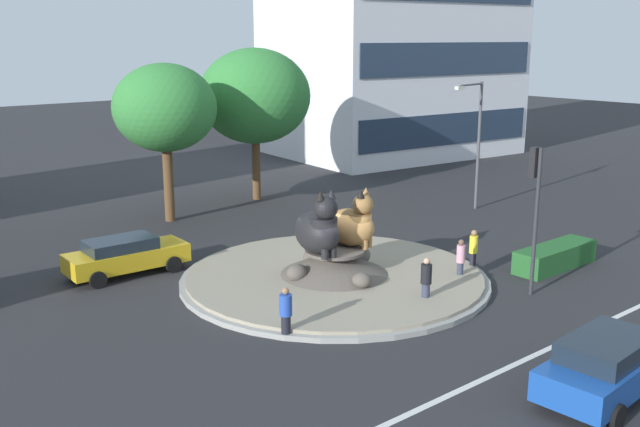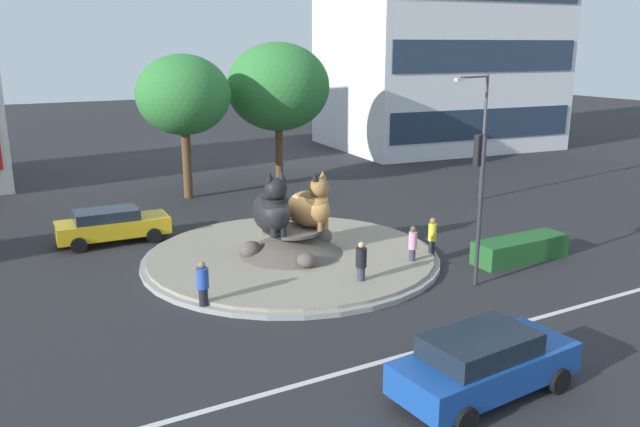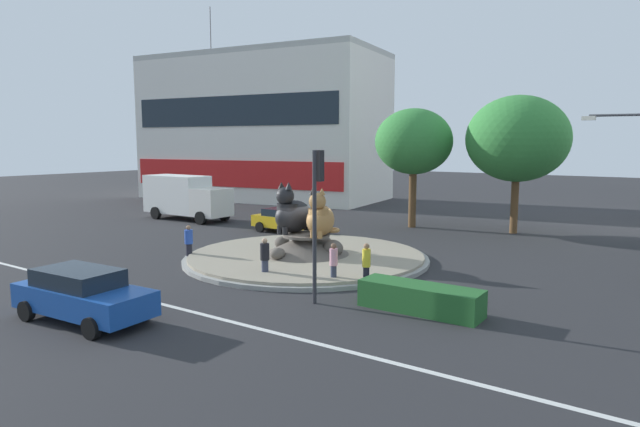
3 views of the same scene
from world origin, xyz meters
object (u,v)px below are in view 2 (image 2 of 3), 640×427
at_px(traffic_light_mast, 480,182).
at_px(second_tree_near_tower, 183,95).
at_px(cat_statue_tabby, 311,206).
at_px(broadleaf_tree_behind_island, 278,87).
at_px(streetlight_arm, 481,127).
at_px(pedestrian_yellow_shirt, 432,238).
at_px(hatchback_near_shophouse, 484,363).
at_px(pedestrian_pink_shirt, 413,246).
at_px(pedestrian_blue_shirt, 203,285).
at_px(pedestrian_black_shirt, 361,264).
at_px(sedan_on_far_lane, 112,225).
at_px(cat_statue_black, 272,210).

relative_size(traffic_light_mast, second_tree_near_tower, 0.68).
height_order(cat_statue_tabby, broadleaf_tree_behind_island, broadleaf_tree_behind_island).
distance_m(traffic_light_mast, streetlight_arm, 12.94).
distance_m(pedestrian_yellow_shirt, hatchback_near_shophouse, 9.97).
distance_m(second_tree_near_tower, pedestrian_pink_shirt, 16.38).
height_order(traffic_light_mast, streetlight_arm, streetlight_arm).
bearing_deg(pedestrian_yellow_shirt, broadleaf_tree_behind_island, -133.80).
bearing_deg(hatchback_near_shophouse, pedestrian_blue_shirt, 113.59).
bearing_deg(cat_statue_tabby, pedestrian_black_shirt, -20.87).
xyz_separation_m(pedestrian_black_shirt, pedestrian_yellow_shirt, (4.04, 1.22, 0.03)).
xyz_separation_m(cat_statue_tabby, hatchback_near_shophouse, (-1.26, -11.09, -1.22)).
relative_size(traffic_light_mast, streetlight_arm, 0.79).
bearing_deg(pedestrian_black_shirt, sedan_on_far_lane, 30.87).
bearing_deg(cat_statue_black, pedestrian_blue_shirt, -45.86).
bearing_deg(broadleaf_tree_behind_island, hatchback_near_shophouse, -104.37).
relative_size(cat_statue_tabby, broadleaf_tree_behind_island, 0.31).
bearing_deg(broadleaf_tree_behind_island, pedestrian_black_shirt, -106.48).
xyz_separation_m(pedestrian_black_shirt, hatchback_near_shophouse, (-1.18, -7.28, -0.03)).
bearing_deg(pedestrian_pink_shirt, cat_statue_tabby, -97.22).
height_order(second_tree_near_tower, pedestrian_yellow_shirt, second_tree_near_tower).
distance_m(pedestrian_blue_shirt, pedestrian_yellow_shirt, 9.43).
xyz_separation_m(traffic_light_mast, pedestrian_pink_shirt, (-0.87, 2.40, -2.78)).
height_order(streetlight_arm, pedestrian_pink_shirt, streetlight_arm).
relative_size(pedestrian_blue_shirt, hatchback_near_shophouse, 0.34).
distance_m(streetlight_arm, sedan_on_far_lane, 19.18).
bearing_deg(second_tree_near_tower, cat_statue_tabby, -84.80).
height_order(cat_statue_tabby, pedestrian_yellow_shirt, cat_statue_tabby).
height_order(second_tree_near_tower, sedan_on_far_lane, second_tree_near_tower).
bearing_deg(cat_statue_tabby, broadleaf_tree_behind_island, 140.01).
xyz_separation_m(broadleaf_tree_behind_island, sedan_on_far_lane, (-11.54, -7.80, -4.96)).
relative_size(traffic_light_mast, pedestrian_black_shirt, 3.13).
xyz_separation_m(cat_statue_tabby, pedestrian_black_shirt, (-0.09, -3.81, -1.19)).
height_order(second_tree_near_tower, streetlight_arm, second_tree_near_tower).
bearing_deg(broadleaf_tree_behind_island, sedan_on_far_lane, -145.96).
distance_m(cat_statue_black, pedestrian_black_shirt, 4.32).
bearing_deg(hatchback_near_shophouse, second_tree_near_tower, 85.68).
height_order(streetlight_arm, pedestrian_black_shirt, streetlight_arm).
height_order(traffic_light_mast, broadleaf_tree_behind_island, broadleaf_tree_behind_island).
distance_m(pedestrian_pink_shirt, sedan_on_far_lane, 12.71).
distance_m(streetlight_arm, hatchback_near_shophouse, 20.66).
height_order(broadleaf_tree_behind_island, hatchback_near_shophouse, broadleaf_tree_behind_island).
bearing_deg(streetlight_arm, broadleaf_tree_behind_island, -63.43).
bearing_deg(pedestrian_black_shirt, streetlight_arm, -60.32).
relative_size(traffic_light_mast, hatchback_near_shophouse, 1.09).
height_order(cat_statue_black, pedestrian_black_shirt, cat_statue_black).
relative_size(broadleaf_tree_behind_island, pedestrian_yellow_shirt, 4.89).
bearing_deg(hatchback_near_shophouse, cat_statue_tabby, 79.55).
xyz_separation_m(traffic_light_mast, pedestrian_black_shirt, (-3.67, 1.57, -2.77)).
bearing_deg(pedestrian_pink_shirt, sedan_on_far_lane, -93.11).
xyz_separation_m(broadleaf_tree_behind_island, pedestrian_black_shirt, (-5.14, -17.38, -4.86)).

